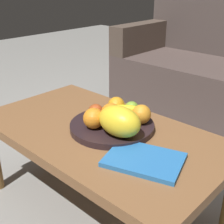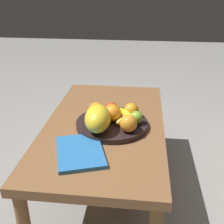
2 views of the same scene
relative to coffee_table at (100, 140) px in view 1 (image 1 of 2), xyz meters
The scene contains 12 objects.
ground_plane 0.35m from the coffee_table, ahead, with size 8.00×8.00×0.00m, color gray.
coffee_table is the anchor object (origin of this frame).
fruit_bowl 0.08m from the coffee_table, 49.52° to the left, with size 0.34×0.34×0.03m, color black.
melon_large_front 0.18m from the coffee_table, ahead, with size 0.17×0.11×0.11m, color yellow.
orange_front 0.17m from the coffee_table, 100.30° to the left, with size 0.07×0.07×0.07m, color orange.
orange_left 0.12m from the coffee_table, 56.37° to the left, with size 0.08×0.08×0.08m, color orange.
orange_right 0.20m from the coffee_table, 46.06° to the left, with size 0.08×0.08×0.08m, color orange.
orange_back 0.12m from the coffee_table, 77.85° to the right, with size 0.08×0.08×0.08m, color orange.
apple_left 0.19m from the coffee_table, 75.42° to the left, with size 0.06×0.06×0.06m, color #81AE35.
apple_right 0.12m from the coffee_table, 150.22° to the left, with size 0.06×0.06×0.06m, color #B2481F.
banana_bunch 0.15m from the coffee_table, 73.33° to the left, with size 0.16×0.12×0.06m.
magazine 0.29m from the coffee_table, 12.83° to the right, with size 0.25×0.18×0.02m, color #2A70BC.
Camera 1 is at (0.79, -0.76, 0.96)m, focal length 49.03 mm.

